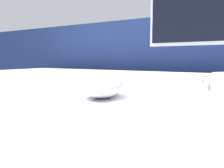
# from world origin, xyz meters

# --- Properties ---
(partition_panel) EXTENTS (5.00, 0.03, 1.05)m
(partition_panel) POSITION_xyz_m (0.00, 0.72, 0.53)
(partition_panel) COLOR navy
(partition_panel) RESTS_ON ground_plane
(computer_mouse_near) EXTENTS (0.09, 0.12, 0.04)m
(computer_mouse_near) POSITION_xyz_m (0.02, -0.23, 0.76)
(computer_mouse_near) COLOR silver
(computer_mouse_near) RESTS_ON desk
(keyboard) EXTENTS (0.42, 0.19, 0.02)m
(keyboard) POSITION_xyz_m (-0.04, -0.01, 0.75)
(keyboard) COLOR white
(keyboard) RESTS_ON desk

